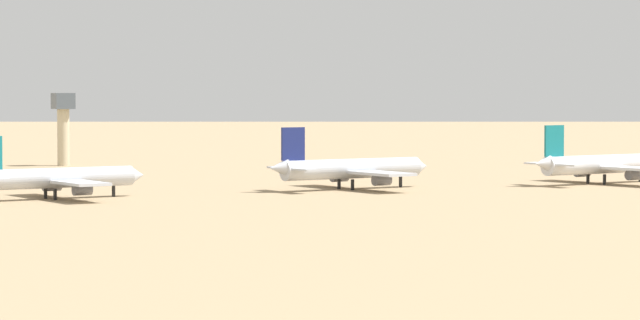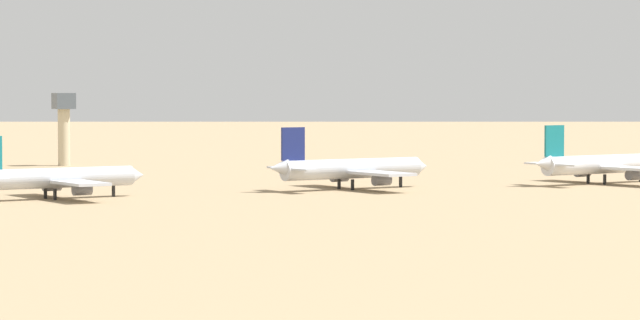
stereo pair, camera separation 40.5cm
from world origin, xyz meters
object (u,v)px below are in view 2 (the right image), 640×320
(parked_jet_teal_1, at_px, (55,178))
(parked_jet_teal_3, at_px, (600,164))
(parked_jet_navy_2, at_px, (350,169))
(control_tower, at_px, (64,122))

(parked_jet_teal_1, height_order, parked_jet_teal_3, parked_jet_teal_3)
(parked_jet_teal_1, distance_m, parked_jet_teal_3, 116.21)
(parked_jet_navy_2, height_order, parked_jet_teal_3, parked_jet_teal_3)
(control_tower, bearing_deg, parked_jet_navy_2, -79.58)
(parked_jet_teal_1, xyz_separation_m, parked_jet_navy_2, (60.25, -0.70, 0.31))
(parked_jet_teal_1, relative_size, parked_jet_teal_3, 0.92)
(parked_jet_navy_2, bearing_deg, parked_jet_teal_1, 173.11)
(parked_jet_teal_1, bearing_deg, control_tower, 66.09)
(parked_jet_navy_2, relative_size, parked_jet_teal_3, 1.00)
(parked_jet_teal_1, bearing_deg, parked_jet_teal_3, -10.50)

